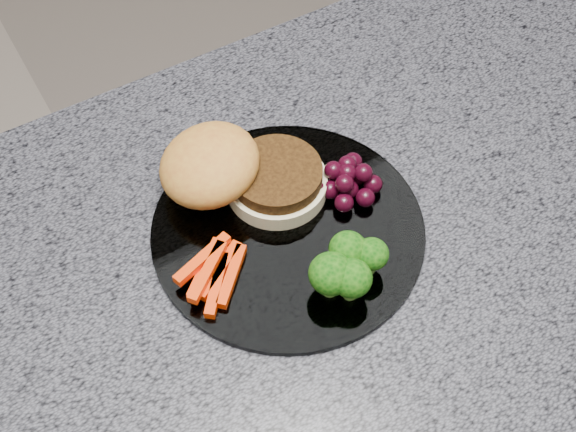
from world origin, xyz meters
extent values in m
cube|color=#52525D|center=(0.00, 0.00, 0.88)|extent=(1.20, 0.60, 0.04)
cylinder|color=white|center=(0.03, 0.04, 0.90)|extent=(0.26, 0.26, 0.01)
cylinder|color=beige|center=(0.05, 0.09, 0.91)|extent=(0.13, 0.13, 0.02)
cylinder|color=#41260C|center=(0.05, 0.09, 0.93)|extent=(0.12, 0.12, 0.01)
ellipsoid|color=#BA872E|center=(-0.01, 0.12, 0.93)|extent=(0.13, 0.13, 0.05)
cube|color=#F83704|center=(-0.06, 0.04, 0.91)|extent=(0.06, 0.05, 0.01)
cube|color=#F83704|center=(-0.04, 0.03, 0.91)|extent=(0.06, 0.04, 0.01)
cube|color=#F83704|center=(-0.05, 0.02, 0.91)|extent=(0.05, 0.06, 0.01)
cube|color=#F83704|center=(-0.05, 0.04, 0.92)|extent=(0.06, 0.03, 0.01)
cube|color=#F83704|center=(-0.06, 0.03, 0.92)|extent=(0.06, 0.05, 0.01)
cube|color=#F83704|center=(-0.04, 0.02, 0.91)|extent=(0.05, 0.05, 0.01)
cylinder|color=#629C38|center=(0.03, -0.04, 0.91)|extent=(0.01, 0.01, 0.02)
ellipsoid|color=#0A3C08|center=(0.03, -0.04, 0.94)|extent=(0.04, 0.04, 0.04)
cylinder|color=#629C38|center=(0.06, -0.02, 0.91)|extent=(0.01, 0.01, 0.02)
ellipsoid|color=#0A3C08|center=(0.06, -0.02, 0.93)|extent=(0.03, 0.03, 0.03)
cylinder|color=#629C38|center=(0.05, -0.05, 0.91)|extent=(0.01, 0.01, 0.02)
ellipsoid|color=#0A3C08|center=(0.05, -0.05, 0.93)|extent=(0.04, 0.04, 0.03)
cylinder|color=#629C38|center=(0.08, -0.04, 0.91)|extent=(0.01, 0.01, 0.02)
ellipsoid|color=#0A3C08|center=(0.08, -0.04, 0.93)|extent=(0.03, 0.03, 0.03)
sphere|color=black|center=(0.10, 0.05, 0.92)|extent=(0.02, 0.02, 0.02)
sphere|color=black|center=(0.12, 0.06, 0.92)|extent=(0.02, 0.02, 0.02)
sphere|color=black|center=(0.11, 0.07, 0.92)|extent=(0.02, 0.02, 0.02)
sphere|color=black|center=(0.09, 0.05, 0.92)|extent=(0.02, 0.02, 0.02)
sphere|color=black|center=(0.09, 0.03, 0.92)|extent=(0.02, 0.02, 0.02)
sphere|color=black|center=(0.11, 0.03, 0.92)|extent=(0.02, 0.02, 0.02)
sphere|color=black|center=(0.13, 0.04, 0.92)|extent=(0.02, 0.02, 0.02)
sphere|color=black|center=(0.13, 0.07, 0.92)|extent=(0.02, 0.02, 0.02)
sphere|color=black|center=(0.08, 0.06, 0.92)|extent=(0.02, 0.02, 0.02)
sphere|color=black|center=(0.11, 0.06, 0.93)|extent=(0.02, 0.02, 0.02)
sphere|color=black|center=(0.10, 0.05, 0.93)|extent=(0.02, 0.02, 0.02)
sphere|color=black|center=(0.12, 0.05, 0.93)|extent=(0.02, 0.02, 0.02)
sphere|color=black|center=(0.10, 0.06, 0.93)|extent=(0.02, 0.02, 0.02)
sphere|color=black|center=(0.11, 0.06, 0.93)|extent=(0.02, 0.02, 0.02)
camera|label=1|loc=(-0.18, -0.33, 1.53)|focal=50.00mm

